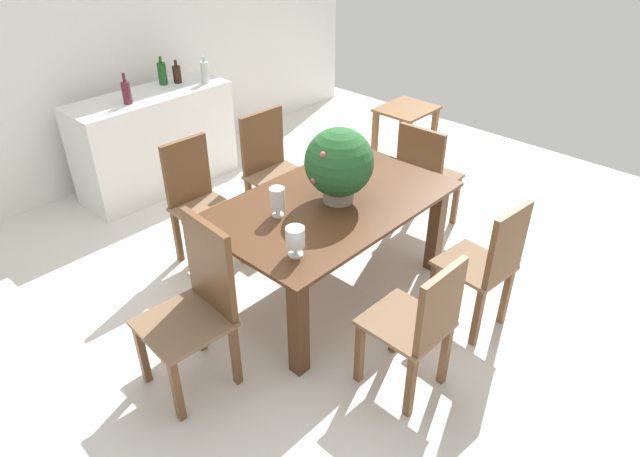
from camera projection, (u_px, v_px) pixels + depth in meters
name	position (u px, v px, depth m)	size (l,w,h in m)	color
ground_plane	(306.00, 274.00, 4.40)	(7.04, 7.04, 0.00)	silver
back_wall	(102.00, 45.00, 5.20)	(6.40, 0.10, 2.60)	white
dining_table	(331.00, 219.00, 3.93)	(1.71, 1.06, 0.75)	#4C2D19
chair_near_left	(420.00, 323.00, 3.15)	(0.43, 0.46, 0.94)	brown
chair_far_right	(271.00, 164.00, 4.79)	(0.49, 0.45, 0.99)	brown
chair_head_end	(198.00, 299.00, 3.23)	(0.50, 0.50, 1.06)	brown
chair_near_right	(488.00, 263.00, 3.61)	(0.44, 0.47, 0.97)	brown
chair_foot_end	(425.00, 173.00, 4.68)	(0.44, 0.46, 0.96)	brown
chair_far_left	(198.00, 197.00, 4.32)	(0.44, 0.47, 0.99)	brown
flower_centerpiece	(339.00, 164.00, 3.71)	(0.46, 0.46, 0.52)	gray
crystal_vase_left	(295.00, 238.00, 3.24)	(0.11, 0.11, 0.19)	silver
crystal_vase_center_near	(277.00, 199.00, 3.62)	(0.10, 0.10, 0.20)	silver
wine_glass	(330.00, 164.00, 4.06)	(0.07, 0.07, 0.16)	silver
kitchen_counter	(156.00, 141.00, 5.39)	(1.51, 0.55, 0.94)	white
wine_bottle_clear	(205.00, 72.00, 5.36)	(0.07, 0.07, 0.25)	#B2BFB7
wine_bottle_dark	(162.00, 73.00, 5.32)	(0.08, 0.08, 0.26)	#194C1E
wine_bottle_green	(126.00, 92.00, 4.88)	(0.08, 0.08, 0.27)	#511E28
wine_bottle_amber	(177.00, 74.00, 5.37)	(0.08, 0.08, 0.22)	black
side_table	(405.00, 127.00, 5.56)	(0.54, 0.46, 0.72)	brown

